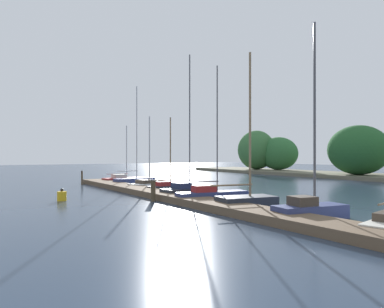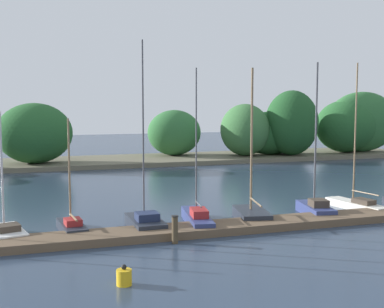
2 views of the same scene
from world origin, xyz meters
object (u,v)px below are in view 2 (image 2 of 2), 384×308
(sailboat_5, at_px, (197,217))
(sailboat_7, at_px, (315,207))
(sailboat_6, at_px, (251,212))
(channel_buoy_0, at_px, (124,277))
(sailboat_8, at_px, (355,203))
(mooring_piling_1, at_px, (175,229))
(sailboat_3, at_px, (71,225))
(sailboat_2, at_px, (5,231))
(sailboat_4, at_px, (145,221))

(sailboat_5, distance_m, sailboat_7, 6.36)
(sailboat_6, relative_size, channel_buoy_0, 10.86)
(sailboat_8, height_order, mooring_piling_1, sailboat_8)
(sailboat_6, xyz_separation_m, channel_buoy_0, (-7.48, -6.80, -0.14))
(mooring_piling_1, height_order, channel_buoy_0, mooring_piling_1)
(sailboat_3, relative_size, sailboat_8, 0.65)
(sailboat_2, relative_size, sailboat_4, 0.63)
(channel_buoy_0, bearing_deg, sailboat_3, 98.10)
(sailboat_2, distance_m, sailboat_4, 5.99)
(sailboat_4, relative_size, channel_buoy_0, 12.51)
(sailboat_3, xyz_separation_m, channel_buoy_0, (1.03, -7.23, -0.05))
(sailboat_2, distance_m, sailboat_6, 11.28)
(sailboat_2, xyz_separation_m, sailboat_4, (5.98, -0.31, 0.08))
(sailboat_3, relative_size, sailboat_5, 0.69)
(sailboat_3, height_order, channel_buoy_0, sailboat_3)
(sailboat_5, distance_m, sailboat_8, 9.27)
(sailboat_4, height_order, mooring_piling_1, sailboat_4)
(sailboat_5, bearing_deg, channel_buoy_0, 153.90)
(sailboat_6, distance_m, sailboat_8, 6.50)
(sailboat_7, distance_m, channel_buoy_0, 13.03)
(sailboat_8, bearing_deg, sailboat_7, 91.77)
(sailboat_6, distance_m, sailboat_7, 3.59)
(sailboat_5, relative_size, sailboat_7, 0.95)
(channel_buoy_0, bearing_deg, sailboat_6, 42.25)
(sailboat_4, bearing_deg, sailboat_5, -89.15)
(channel_buoy_0, bearing_deg, sailboat_5, 55.39)
(sailboat_4, distance_m, sailboat_8, 11.78)
(sailboat_2, bearing_deg, sailboat_7, -104.06)
(sailboat_2, height_order, sailboat_3, sailboat_2)
(sailboat_2, bearing_deg, sailboat_3, -99.43)
(sailboat_6, relative_size, sailboat_7, 0.96)
(sailboat_4, bearing_deg, sailboat_3, 79.88)
(sailboat_3, bearing_deg, sailboat_7, -97.71)
(sailboat_4, bearing_deg, sailboat_2, 85.81)
(sailboat_7, bearing_deg, sailboat_5, 100.57)
(mooring_piling_1, bearing_deg, sailboat_2, 156.20)
(mooring_piling_1, bearing_deg, sailboat_4, 104.23)
(sailboat_8, xyz_separation_m, channel_buoy_0, (-13.95, -7.52, -0.08))
(sailboat_2, height_order, sailboat_6, sailboat_6)
(sailboat_6, bearing_deg, sailboat_7, -77.64)
(sailboat_2, distance_m, sailboat_5, 8.51)
(sailboat_3, distance_m, mooring_piling_1, 4.99)
(sailboat_3, distance_m, sailboat_4, 3.26)
(mooring_piling_1, bearing_deg, sailboat_8, 17.10)
(sailboat_8, bearing_deg, sailboat_2, 80.66)
(sailboat_3, height_order, mooring_piling_1, sailboat_3)
(sailboat_6, relative_size, sailboat_8, 0.94)
(sailboat_2, bearing_deg, sailboat_6, -104.64)
(sailboat_4, relative_size, mooring_piling_1, 7.36)
(sailboat_7, height_order, mooring_piling_1, sailboat_7)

